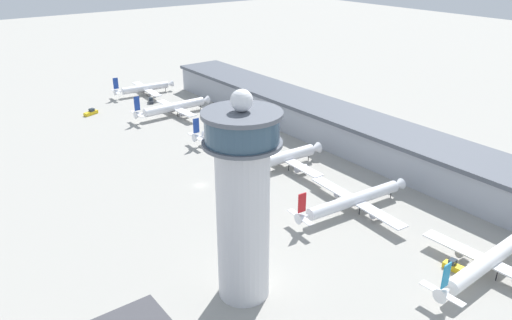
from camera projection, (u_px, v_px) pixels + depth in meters
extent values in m
plane|color=#9E9B93|center=(200.00, 185.00, 180.18)|extent=(1000.00, 1000.00, 0.00)
cube|color=#A3A8B2|center=(338.00, 129.00, 216.17)|extent=(233.52, 22.00, 12.88)
cube|color=#4C515B|center=(339.00, 113.00, 213.28)|extent=(233.52, 25.00, 1.60)
cylinder|color=silver|center=(243.00, 223.00, 117.17)|extent=(12.50, 12.50, 39.81)
cylinder|color=#565B66|center=(242.00, 143.00, 109.05)|extent=(17.87, 17.87, 0.80)
cylinder|color=#334C60|center=(242.00, 129.00, 107.73)|extent=(16.44, 16.44, 5.80)
cylinder|color=#565B66|center=(242.00, 114.00, 106.37)|extent=(17.87, 17.87, 1.00)
sphere|color=white|center=(242.00, 100.00, 105.19)|extent=(4.91, 4.91, 4.91)
cylinder|color=white|center=(145.00, 88.00, 286.08)|extent=(5.82, 27.24, 3.85)
cone|color=white|center=(170.00, 84.00, 293.64)|extent=(4.10, 3.74, 3.85)
cone|color=white|center=(118.00, 92.00, 278.24)|extent=(3.80, 4.86, 3.47)
cube|color=white|center=(146.00, 89.00, 286.62)|extent=(35.34, 6.96, 0.44)
cylinder|color=#A8A8B2|center=(143.00, 88.00, 293.27)|extent=(2.42, 4.38, 2.12)
cylinder|color=#A8A8B2|center=(153.00, 94.00, 281.90)|extent=(2.42, 4.38, 2.12)
cube|color=navy|center=(116.00, 83.00, 275.78)|extent=(0.50, 2.81, 6.16)
cube|color=white|center=(116.00, 92.00, 277.43)|extent=(10.90, 2.79, 0.24)
cylinder|color=black|center=(166.00, 90.00, 293.38)|extent=(0.28, 0.28, 2.11)
cylinder|color=black|center=(147.00, 94.00, 285.07)|extent=(0.28, 0.28, 2.11)
cylinder|color=black|center=(144.00, 92.00, 289.22)|extent=(0.28, 0.28, 2.11)
cylinder|color=white|center=(174.00, 107.00, 251.80)|extent=(4.98, 33.01, 4.27)
cone|color=white|center=(205.00, 100.00, 262.22)|extent=(4.35, 3.93, 4.27)
cone|color=white|center=(140.00, 114.00, 241.02)|extent=(3.95, 5.20, 3.84)
cube|color=white|center=(176.00, 108.00, 252.47)|extent=(33.48, 5.12, 0.44)
cylinder|color=#A8A8B2|center=(171.00, 107.00, 258.61)|extent=(2.45, 4.74, 2.35)
cylinder|color=#A8A8B2|center=(185.00, 113.00, 248.50)|extent=(2.45, 4.74, 2.35)
cube|color=navy|center=(137.00, 104.00, 238.23)|extent=(0.36, 2.81, 6.83)
cube|color=white|center=(137.00, 114.00, 240.05)|extent=(11.99, 2.26, 0.24)
cylinder|color=black|center=(200.00, 107.00, 261.75)|extent=(0.28, 0.28, 2.24)
cylinder|color=black|center=(178.00, 114.00, 250.87)|extent=(0.28, 0.28, 2.24)
cylinder|color=black|center=(172.00, 112.00, 255.17)|extent=(0.28, 0.28, 2.24)
cylinder|color=silver|center=(232.00, 129.00, 222.54)|extent=(4.67, 29.36, 4.02)
cone|color=silver|center=(262.00, 122.00, 231.34)|extent=(4.10, 3.71, 4.02)
cone|color=silver|center=(199.00, 137.00, 213.42)|extent=(3.73, 4.91, 3.62)
cube|color=silver|center=(233.00, 130.00, 223.14)|extent=(41.14, 5.30, 0.44)
cylinder|color=#A8A8B2|center=(225.00, 127.00, 230.58)|extent=(2.31, 4.47, 2.21)
cylinder|color=#A8A8B2|center=(246.00, 138.00, 217.74)|extent=(2.31, 4.47, 2.21)
cube|color=navy|center=(196.00, 126.00, 210.82)|extent=(0.36, 2.81, 6.44)
cube|color=silver|center=(196.00, 137.00, 212.53)|extent=(11.31, 2.25, 0.24)
cylinder|color=black|center=(256.00, 129.00, 230.97)|extent=(0.28, 0.28, 2.17)
cylinder|color=black|center=(235.00, 137.00, 221.57)|extent=(0.28, 0.28, 2.17)
cylinder|color=black|center=(228.00, 134.00, 225.76)|extent=(0.28, 0.28, 2.17)
cylinder|color=white|center=(285.00, 157.00, 192.37)|extent=(5.63, 26.81, 4.45)
cone|color=white|center=(315.00, 148.00, 200.31)|extent=(4.62, 4.20, 4.45)
cone|color=white|center=(250.00, 167.00, 184.09)|extent=(4.24, 5.51, 4.00)
cube|color=white|center=(286.00, 159.00, 192.96)|extent=(39.63, 6.15, 0.44)
cylinder|color=#A8A8B2|center=(275.00, 154.00, 200.28)|extent=(2.66, 5.00, 2.45)
cylinder|color=#A8A8B2|center=(301.00, 168.00, 187.75)|extent=(2.66, 5.00, 2.45)
cube|color=#197FB2|center=(248.00, 153.00, 181.23)|extent=(0.42, 2.81, 7.12)
cube|color=white|center=(247.00, 166.00, 183.15)|extent=(12.53, 2.55, 0.24)
cylinder|color=black|center=(308.00, 158.00, 200.00)|extent=(0.28, 0.28, 2.31)
cylinder|color=black|center=(289.00, 168.00, 191.23)|extent=(0.28, 0.28, 2.31)
cylinder|color=black|center=(279.00, 162.00, 195.94)|extent=(0.28, 0.28, 2.31)
cylinder|color=silver|center=(354.00, 200.00, 161.25)|extent=(6.71, 36.66, 3.92)
cone|color=silver|center=(398.00, 185.00, 171.11)|extent=(4.18, 3.82, 3.92)
cone|color=silver|center=(304.00, 217.00, 151.10)|extent=(3.88, 4.96, 3.53)
cube|color=silver|center=(356.00, 201.00, 161.88)|extent=(40.50, 7.48, 0.44)
cylinder|color=#A8A8B2|center=(341.00, 193.00, 169.39)|extent=(2.48, 4.47, 2.16)
cylinder|color=#A8A8B2|center=(377.00, 214.00, 156.31)|extent=(2.48, 4.47, 2.16)
cube|color=red|center=(302.00, 203.00, 148.60)|extent=(0.51, 2.81, 6.28)
cube|color=silver|center=(300.00, 217.00, 150.28)|extent=(11.10, 2.84, 0.24)
cylinder|color=black|center=(391.00, 195.00, 170.87)|extent=(0.28, 0.28, 2.19)
cylinder|color=black|center=(359.00, 211.00, 160.31)|extent=(0.28, 0.28, 2.19)
cylinder|color=black|center=(348.00, 205.00, 164.56)|extent=(0.28, 0.28, 2.19)
cylinder|color=white|center=(488.00, 261.00, 129.49)|extent=(5.31, 35.72, 4.05)
cone|color=white|center=(445.00, 292.00, 117.83)|extent=(3.81, 4.99, 3.64)
cube|color=white|center=(489.00, 262.00, 130.18)|extent=(37.54, 5.72, 0.44)
cylinder|color=#A8A8B2|center=(463.00, 251.00, 136.85)|extent=(2.38, 4.53, 2.23)
cube|color=#197FB2|center=(446.00, 276.00, 115.16)|extent=(0.40, 2.81, 6.48)
cube|color=white|center=(442.00, 293.00, 116.87)|extent=(11.40, 2.40, 0.24)
cylinder|color=black|center=(496.00, 277.00, 128.73)|extent=(0.28, 0.28, 2.53)
cylinder|color=black|center=(476.00, 266.00, 132.77)|extent=(0.28, 0.28, 2.53)
cube|color=black|center=(453.00, 269.00, 133.55)|extent=(4.86, 2.72, 0.12)
cube|color=gold|center=(454.00, 267.00, 133.24)|extent=(5.74, 2.91, 1.63)
cube|color=#232D38|center=(453.00, 262.00, 133.01)|extent=(1.88, 2.18, 1.34)
cube|color=black|center=(151.00, 103.00, 272.71)|extent=(5.17, 3.56, 0.12)
cube|color=#2D333D|center=(151.00, 101.00, 272.38)|extent=(6.06, 3.92, 1.75)
cube|color=#232D38|center=(151.00, 99.00, 271.26)|extent=(2.23, 2.45, 1.43)
cube|color=black|center=(91.00, 115.00, 254.10)|extent=(4.51, 6.80, 0.12)
cube|color=gold|center=(91.00, 113.00, 253.79)|extent=(5.05, 7.96, 1.66)
cube|color=#232D38|center=(92.00, 110.00, 253.78)|extent=(2.84, 2.91, 1.36)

